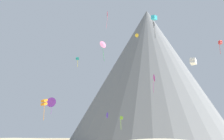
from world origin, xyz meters
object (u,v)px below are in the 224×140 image
kite_red_high (220,43)px  kite_violet_low (51,102)px  kite_magenta_mid (154,78)px  kite_black_high (154,27)px  kite_gold_high (137,35)px  kite_white_mid (193,61)px  kite_lime_low (121,120)px  kite_cyan_high (154,18)px  kite_rainbow_high (107,16)px  kite_pink_mid (103,45)px  kite_orange_low (44,103)px  kite_indigo_low (107,115)px  rock_massif (148,74)px  kite_teal_mid (77,59)px

kite_red_high → kite_violet_low: 47.89m
kite_magenta_mid → kite_black_high: bearing=-7.7°
kite_gold_high → kite_white_mid: bearing=78.2°
kite_lime_low → kite_cyan_high: size_ratio=1.24×
kite_red_high → kite_rainbow_high: kite_rainbow_high is taller
kite_rainbow_high → kite_white_mid: bearing=63.0°
kite_pink_mid → kite_orange_low: (-12.37, -5.33, -14.67)m
kite_magenta_mid → kite_cyan_high: bearing=-8.1°
kite_cyan_high → kite_gold_high: kite_gold_high is taller
kite_red_high → kite_pink_mid: kite_red_high is taller
kite_red_high → kite_violet_low: kite_red_high is taller
kite_red_high → kite_pink_mid: 32.91m
kite_indigo_low → kite_rainbow_high: bearing=-19.8°
kite_red_high → kite_pink_mid: (-30.24, -12.63, -2.98)m
kite_orange_low → kite_indigo_low: bearing=94.8°
rock_massif → kite_lime_low: (-5.70, -51.89, -23.37)m
kite_white_mid → kite_cyan_high: size_ratio=0.49×
kite_black_high → kite_indigo_low: (-15.69, 18.71, -20.79)m
kite_rainbow_high → kite_black_high: bearing=76.0°
kite_red_high → kite_magenta_mid: bearing=-63.0°
kite_orange_low → kite_rainbow_high: (10.69, 19.52, 28.57)m
kite_cyan_high → kite_lime_low: bearing=-113.9°
kite_indigo_low → kite_orange_low: 28.37m
kite_orange_low → kite_magenta_mid: kite_magenta_mid is taller
kite_indigo_low → kite_gold_high: kite_gold_high is taller
kite_white_mid → kite_magenta_mid: (-8.08, 38.66, 4.69)m
kite_violet_low → kite_magenta_mid: (23.93, 26.75, 10.40)m
kite_indigo_low → kite_pink_mid: (3.08, -21.45, 15.83)m
kite_pink_mid → kite_rainbow_high: kite_rainbow_high is taller
kite_orange_low → kite_teal_mid: bearing=110.0°
kite_gold_high → kite_cyan_high: bearing=71.2°
rock_massif → kite_gold_high: size_ratio=53.49×
kite_black_high → kite_red_high: size_ratio=1.15×
kite_indigo_low → kite_lime_low: (5.74, -9.08, -1.89)m
kite_cyan_high → kite_magenta_mid: size_ratio=0.49×
kite_pink_mid → kite_magenta_mid: 28.49m
kite_white_mid → kite_pink_mid: (-19.65, 12.91, 8.46)m
rock_massif → kite_pink_mid: size_ratio=15.35×
kite_pink_mid → kite_lime_low: kite_pink_mid is taller
kite_lime_low → kite_red_high: bearing=-137.7°
kite_cyan_high → kite_magenta_mid: bearing=-142.5°
kite_cyan_high → kite_black_high: bearing=-144.0°
kite_cyan_high → kite_gold_high: size_ratio=1.96×
kite_white_mid → kite_orange_low: kite_white_mid is taller
kite_teal_mid → kite_gold_high: bearing=9.6°
rock_massif → kite_black_high: bearing=-86.1°
kite_red_high → kite_black_high: bearing=1.4°
kite_rainbow_high → kite_pink_mid: bearing=31.5°
kite_black_high → kite_indigo_low: kite_black_high is taller
kite_teal_mid → kite_indigo_low: (7.90, 6.61, -16.67)m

